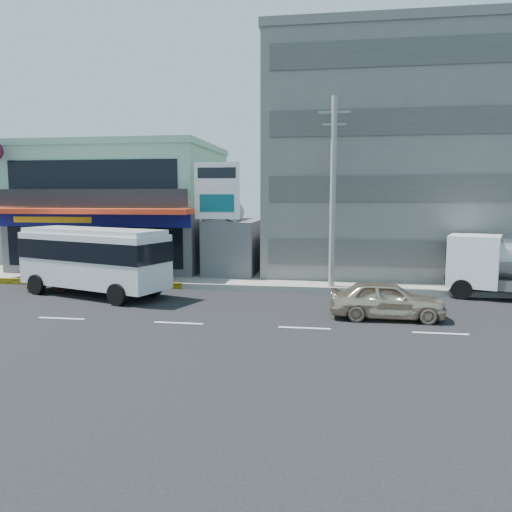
{
  "coord_description": "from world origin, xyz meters",
  "views": [
    {
      "loc": [
        5.94,
        -18.66,
        5.06
      ],
      "look_at": [
        2.46,
        4.41,
        2.2
      ],
      "focal_mm": 35.0,
      "sensor_mm": 36.0,
      "label": 1
    }
  ],
  "objects": [
    {
      "name": "minibus",
      "position": [
        -5.89,
        4.76,
        2.02
      ],
      "size": [
        8.48,
        5.16,
        3.38
      ],
      "color": "silver",
      "rests_on": "ground"
    },
    {
      "name": "sedan",
      "position": [
        8.26,
        2.04,
        0.79
      ],
      "size": [
        4.66,
        1.88,
        1.59
      ],
      "primitive_type": "imported",
      "rotation": [
        0.0,
        0.0,
        1.57
      ],
      "color": "beige",
      "rests_on": "ground"
    },
    {
      "name": "motorcycle_rider",
      "position": [
        -8.69,
        5.02,
        0.83
      ],
      "size": [
        2.08,
        1.26,
        2.52
      ],
      "color": "#5A1E0C",
      "rests_on": "ground"
    },
    {
      "name": "billboard",
      "position": [
        -0.5,
        9.2,
        4.93
      ],
      "size": [
        2.6,
        0.18,
        6.9
      ],
      "color": "gray",
      "rests_on": "ground"
    },
    {
      "name": "shop_building",
      "position": [
        -8.0,
        13.95,
        4.0
      ],
      "size": [
        12.4,
        11.7,
        8.0
      ],
      "color": "#47464B",
      "rests_on": "ground"
    },
    {
      "name": "gap_structure",
      "position": [
        0.0,
        12.0,
        1.75
      ],
      "size": [
        3.0,
        6.0,
        3.5
      ],
      "primitive_type": "cube",
      "color": "#47464B",
      "rests_on": "ground"
    },
    {
      "name": "satellite_dish",
      "position": [
        0.0,
        11.0,
        3.58
      ],
      "size": [
        1.5,
        1.5,
        0.15
      ],
      "primitive_type": "cylinder",
      "color": "slate",
      "rests_on": "gap_structure"
    },
    {
      "name": "sidewalk",
      "position": [
        5.0,
        9.5,
        0.15
      ],
      "size": [
        70.0,
        5.0,
        0.3
      ],
      "primitive_type": "cube",
      "color": "gray",
      "rests_on": "ground"
    },
    {
      "name": "concrete_building",
      "position": [
        10.0,
        15.0,
        7.0
      ],
      "size": [
        16.0,
        12.0,
        14.0
      ],
      "primitive_type": "cube",
      "color": "slate",
      "rests_on": "ground"
    },
    {
      "name": "ground",
      "position": [
        0.0,
        0.0,
        0.0
      ],
      "size": [
        120.0,
        120.0,
        0.0
      ],
      "primitive_type": "plane",
      "color": "black",
      "rests_on": "ground"
    },
    {
      "name": "utility_pole_near",
      "position": [
        6.0,
        7.4,
        5.15
      ],
      "size": [
        1.6,
        0.3,
        10.0
      ],
      "color": "#999993",
      "rests_on": "ground"
    }
  ]
}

